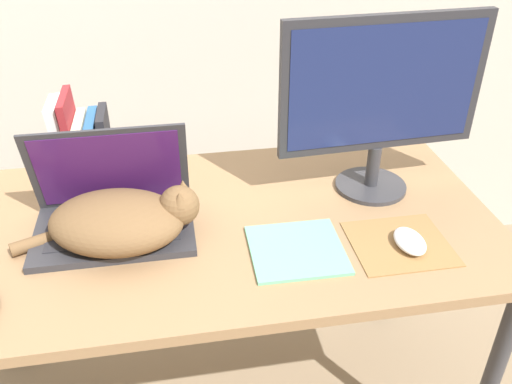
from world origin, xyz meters
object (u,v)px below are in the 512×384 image
at_px(cat, 122,220).
at_px(computer_mouse, 410,241).
at_px(notepad, 297,250).
at_px(laptop, 113,211).
at_px(book_row, 83,145).
at_px(external_monitor, 382,97).

relative_size(cat, computer_mouse, 4.12).
height_order(computer_mouse, notepad, computer_mouse).
bearing_deg(laptop, cat, -68.07).
relative_size(book_row, notepad, 1.15).
bearing_deg(computer_mouse, notepad, 173.46).
xyz_separation_m(laptop, notepad, (0.42, -0.17, -0.04)).
distance_m(cat, notepad, 0.41).
xyz_separation_m(laptop, computer_mouse, (0.68, -0.20, -0.03)).
height_order(cat, external_monitor, external_monitor).
bearing_deg(laptop, computer_mouse, -16.13).
relative_size(laptop, book_row, 1.51).
relative_size(external_monitor, book_row, 2.12).
bearing_deg(laptop, book_row, 108.22).
relative_size(external_monitor, notepad, 2.44).
xyz_separation_m(external_monitor, notepad, (-0.27, -0.24, -0.26)).
bearing_deg(cat, notepad, -14.86).
relative_size(cat, notepad, 2.02).
height_order(computer_mouse, book_row, book_row).
xyz_separation_m(book_row, notepad, (0.51, -0.43, -0.10)).
xyz_separation_m(cat, external_monitor, (0.66, 0.13, 0.20)).
bearing_deg(book_row, computer_mouse, -30.68).
height_order(laptop, notepad, laptop).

